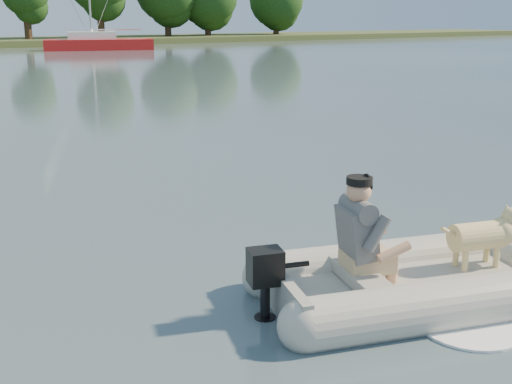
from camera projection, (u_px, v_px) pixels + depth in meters
water at (358, 316)px, 6.38m from camera, size 160.00×160.00×0.00m
dinghy at (425, 241)px, 6.66m from camera, size 5.83×4.98×1.45m
man at (359, 229)px, 6.46m from camera, size 0.91×0.83×1.13m
dog at (478, 241)px, 6.92m from camera, size 1.03×0.60×0.65m
outboard_motor at (265, 287)px, 6.27m from camera, size 0.50×0.41×0.82m
sailboat at (98, 43)px, 53.66m from camera, size 9.23×5.07×12.15m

